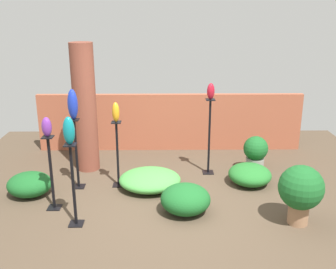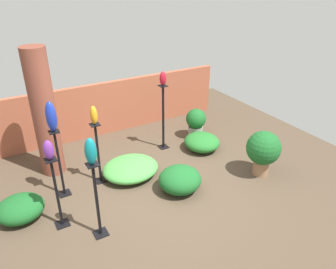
% 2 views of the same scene
% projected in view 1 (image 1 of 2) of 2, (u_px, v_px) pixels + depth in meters
% --- Properties ---
extents(ground_plane, '(8.00, 8.00, 0.00)m').
position_uv_depth(ground_plane, '(173.00, 208.00, 6.04)').
color(ground_plane, '#4C3D2D').
extents(brick_wall_back, '(5.60, 0.12, 1.22)m').
position_uv_depth(brick_wall_back, '(170.00, 122.00, 8.41)').
color(brick_wall_back, '#9E5138').
rests_on(brick_wall_back, ground).
extents(brick_pillar, '(0.42, 0.42, 2.37)m').
position_uv_depth(brick_pillar, '(85.00, 108.00, 7.20)').
color(brick_pillar, brown).
rests_on(brick_pillar, ground).
extents(pedestal_ruby, '(0.20, 0.20, 1.41)m').
position_uv_depth(pedestal_ruby, '(209.00, 140.00, 7.16)').
color(pedestal_ruby, black).
rests_on(pedestal_ruby, ground).
extents(pedestal_amber, '(0.20, 0.20, 1.15)m').
position_uv_depth(pedestal_amber, '(118.00, 157.00, 6.67)').
color(pedestal_amber, black).
rests_on(pedestal_amber, ground).
extents(pedestal_cobalt, '(0.20, 0.20, 1.21)m').
position_uv_depth(pedestal_cobalt, '(77.00, 157.00, 6.60)').
color(pedestal_cobalt, black).
rests_on(pedestal_cobalt, ground).
extents(pedestal_teal, '(0.20, 0.20, 1.21)m').
position_uv_depth(pedestal_teal, '(74.00, 189.00, 5.43)').
color(pedestal_teal, black).
rests_on(pedestal_teal, ground).
extents(pedestal_violet, '(0.20, 0.20, 1.16)m').
position_uv_depth(pedestal_violet, '(52.00, 176.00, 5.89)').
color(pedestal_violet, black).
rests_on(pedestal_violet, ground).
extents(art_vase_ruby, '(0.14, 0.12, 0.29)m').
position_uv_depth(art_vase_ruby, '(211.00, 91.00, 6.88)').
color(art_vase_ruby, maroon).
rests_on(art_vase_ruby, pedestal_ruby).
extents(art_vase_amber, '(0.12, 0.12, 0.33)m').
position_uv_depth(art_vase_amber, '(116.00, 112.00, 6.43)').
color(art_vase_amber, orange).
rests_on(art_vase_amber, pedestal_amber).
extents(art_vase_cobalt, '(0.16, 0.18, 0.50)m').
position_uv_depth(art_vase_cobalt, '(73.00, 104.00, 6.32)').
color(art_vase_cobalt, '#192D9E').
rests_on(art_vase_cobalt, pedestal_cobalt).
extents(art_vase_teal, '(0.16, 0.15, 0.38)m').
position_uv_depth(art_vase_teal, '(69.00, 131.00, 5.17)').
color(art_vase_teal, '#0F727A').
rests_on(art_vase_teal, pedestal_teal).
extents(art_vase_violet, '(0.14, 0.15, 0.29)m').
position_uv_depth(art_vase_violet, '(47.00, 127.00, 5.66)').
color(art_vase_violet, '#6B2D8C').
rests_on(art_vase_violet, pedestal_violet).
extents(potted_plant_mid_right, '(0.63, 0.63, 0.88)m').
position_uv_depth(potted_plant_mid_right, '(301.00, 190.00, 5.47)').
color(potted_plant_mid_right, '#936B4C').
rests_on(potted_plant_mid_right, ground).
extents(potted_plant_walkway_edge, '(0.45, 0.45, 0.69)m').
position_uv_depth(potted_plant_walkway_edge, '(255.00, 152.00, 7.30)').
color(potted_plant_walkway_edge, gray).
rests_on(potted_plant_walkway_edge, ground).
extents(foliage_bed_east, '(1.05, 0.94, 0.31)m').
position_uv_depth(foliage_bed_east, '(150.00, 180.00, 6.68)').
color(foliage_bed_east, '#479942').
rests_on(foliage_bed_east, ground).
extents(foliage_bed_west, '(0.74, 0.78, 0.34)m').
position_uv_depth(foliage_bed_west, '(250.00, 174.00, 6.85)').
color(foliage_bed_west, '#236B28').
rests_on(foliage_bed_west, ground).
extents(foliage_bed_center, '(0.72, 0.65, 0.39)m').
position_uv_depth(foliage_bed_center, '(30.00, 184.00, 6.41)').
color(foliage_bed_center, '#195923').
rests_on(foliage_bed_center, ground).
extents(foliage_bed_rear, '(0.75, 0.73, 0.44)m').
position_uv_depth(foliage_bed_rear, '(185.00, 199.00, 5.86)').
color(foliage_bed_rear, '#195923').
rests_on(foliage_bed_rear, ground).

